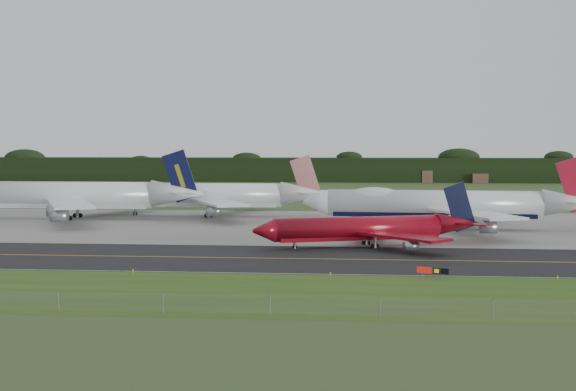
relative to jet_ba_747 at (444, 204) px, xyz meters
The scene contains 16 objects.
ground 49.93m from the jet_ba_747, 116.04° to the right, with size 600.00×600.00×0.00m, color #364D23.
grass_verge 82.70m from the jet_ba_747, 105.31° to the right, with size 400.00×30.00×0.01m, color #2A4F17.
taxiway 53.53m from the jet_ba_747, 114.15° to the right, with size 400.00×32.00×0.02m, color black.
apron 23.37m from the jet_ba_747, 163.59° to the left, with size 400.00×78.00×0.01m, color gray.
taxiway_centreline 53.53m from the jet_ba_747, 114.15° to the right, with size 400.00×0.40×0.00m, color yellow.
taxiway_edge_line 67.91m from the jet_ba_747, 108.77° to the right, with size 400.00×0.25×0.00m, color silver.
perimeter_fence 95.22m from the jet_ba_747, 103.24° to the right, with size 320.00×0.10×320.00m.
horizon_treeline 230.21m from the jet_ba_747, 95.43° to the left, with size 700.00×25.00×12.00m.
jet_ba_747 is the anchor object (origin of this frame).
jet_red_737 35.64m from the jet_ba_747, 117.59° to the right, with size 42.42×33.57×11.82m.
jet_navy_gold 92.34m from the jet_ba_747, behind, with size 67.93×59.45×17.60m.
jet_star_tail 63.58m from the jet_ba_747, 155.20° to the left, with size 60.97×51.18×16.12m.
taxiway_sign 66.68m from the jet_ba_747, 96.85° to the right, with size 4.35×1.56×1.51m.
edge_marker_left 83.05m from the jet_ba_747, 128.25° to the right, with size 0.16×0.16×0.50m, color yellow.
edge_marker_center 69.01m from the jet_ba_747, 108.94° to the right, with size 0.16×0.16×0.50m, color yellow.
edge_marker_right 65.97m from the jet_ba_747, 81.81° to the right, with size 0.16×0.16×0.50m, color yellow.
Camera 1 is at (4.27, -134.37, 18.74)m, focal length 50.00 mm.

